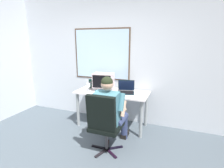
{
  "coord_description": "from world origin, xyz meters",
  "views": [
    {
      "loc": [
        1.37,
        -1.6,
        1.77
      ],
      "look_at": [
        0.27,
        1.24,
        1.02
      ],
      "focal_mm": 28.63,
      "sensor_mm": 36.0,
      "label": 1
    }
  ],
  "objects": [
    {
      "name": "wall_rear",
      "position": [
        -0.01,
        2.05,
        1.44
      ],
      "size": [
        4.73,
        0.08,
        2.88
      ],
      "color": "silver",
      "rests_on": "ground"
    },
    {
      "name": "wine_glass",
      "position": [
        -0.37,
        1.55,
        0.86
      ],
      "size": [
        0.08,
        0.08,
        0.16
      ],
      "color": "silver",
      "rests_on": "desk"
    },
    {
      "name": "crt_monitor",
      "position": [
        -0.09,
        1.7,
        0.96
      ],
      "size": [
        0.44,
        0.31,
        0.36
      ],
      "color": "beige",
      "rests_on": "desk"
    },
    {
      "name": "laptop",
      "position": [
        0.39,
        1.72,
        0.81
      ],
      "size": [
        0.39,
        0.37,
        0.24
      ],
      "color": "black",
      "rests_on": "desk"
    },
    {
      "name": "office_chair",
      "position": [
        0.34,
        0.71,
        0.56
      ],
      "size": [
        0.51,
        0.54,
        1.0
      ],
      "color": "black",
      "rests_on": "ground"
    },
    {
      "name": "person_seated",
      "position": [
        0.34,
        0.97,
        0.64
      ],
      "size": [
        0.53,
        0.74,
        1.24
      ],
      "color": "navy",
      "rests_on": "ground"
    },
    {
      "name": "desk_speaker",
      "position": [
        -0.42,
        1.77,
        0.85
      ],
      "size": [
        0.08,
        0.08,
        0.2
      ],
      "color": "black",
      "rests_on": "desk"
    },
    {
      "name": "desk",
      "position": [
        0.11,
        1.67,
        0.63
      ],
      "size": [
        1.47,
        0.66,
        0.75
      ],
      "color": "gray",
      "rests_on": "ground"
    }
  ]
}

